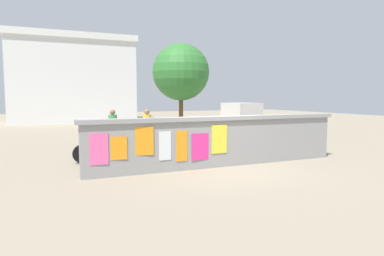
{
  "coord_description": "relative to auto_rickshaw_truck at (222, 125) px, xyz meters",
  "views": [
    {
      "loc": [
        -4.85,
        -8.95,
        2.11
      ],
      "look_at": [
        -0.41,
        1.27,
        1.08
      ],
      "focal_mm": 31.51,
      "sensor_mm": 36.0,
      "label": 1
    }
  ],
  "objects": [
    {
      "name": "bicycle_near",
      "position": [
        -3.17,
        -2.62,
        -0.54
      ],
      "size": [
        1.69,
        0.46,
        0.95
      ],
      "color": "black",
      "rests_on": "ground"
    },
    {
      "name": "ground",
      "position": [
        -2.01,
        4.36,
        -0.9
      ],
      "size": [
        60.0,
        60.0,
        0.0
      ],
      "primitive_type": "plane",
      "color": "gray"
    },
    {
      "name": "poster_wall",
      "position": [
        -2.03,
        -3.64,
        -0.11
      ],
      "size": [
        8.4,
        0.42,
        1.53
      ],
      "color": "gray",
      "rests_on": "ground"
    },
    {
      "name": "person_bystander",
      "position": [
        -4.45,
        0.84,
        0.09
      ],
      "size": [
        0.45,
        0.45,
        1.62
      ],
      "color": "#338CBF",
      "rests_on": "ground"
    },
    {
      "name": "motorcycle",
      "position": [
        -5.17,
        -1.4,
        -0.44
      ],
      "size": [
        1.9,
        0.56,
        0.87
      ],
      "color": "black",
      "rests_on": "ground"
    },
    {
      "name": "building_background",
      "position": [
        -4.69,
        17.77,
        2.69
      ],
      "size": [
        10.0,
        5.54,
        7.14
      ],
      "color": "silver",
      "rests_on": "ground"
    },
    {
      "name": "person_walking",
      "position": [
        -3.11,
        0.64,
        0.09
      ],
      "size": [
        0.35,
        0.35,
        1.62
      ],
      "color": "#3F994C",
      "rests_on": "ground"
    },
    {
      "name": "auto_rickshaw_truck",
      "position": [
        0.0,
        0.0,
        0.0
      ],
      "size": [
        3.69,
        1.72,
        1.85
      ],
      "color": "black",
      "rests_on": "ground"
    },
    {
      "name": "tree_roadside",
      "position": [
        0.6,
        6.24,
        2.67
      ],
      "size": [
        3.38,
        3.38,
        5.27
      ],
      "color": "brown",
      "rests_on": "ground"
    }
  ]
}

